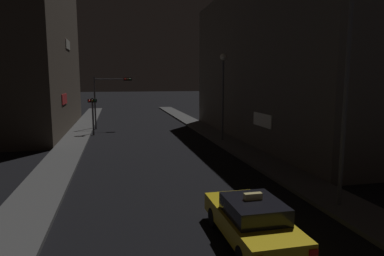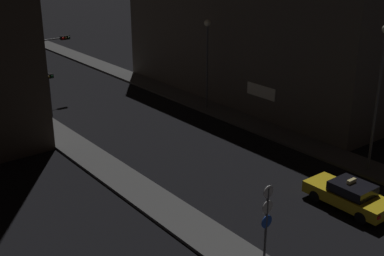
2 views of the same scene
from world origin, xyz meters
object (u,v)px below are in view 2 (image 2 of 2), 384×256
object	(u,v)px
traffic_light_overhead	(44,56)
street_lamp_far_block	(207,47)
taxi	(349,195)
traffic_light_left_kerb	(49,86)
sign_pole_left	(266,222)
street_lamp_near_block	(380,77)

from	to	relation	value
traffic_light_overhead	street_lamp_far_block	world-z (taller)	street_lamp_far_block
taxi	traffic_light_left_kerb	distance (m)	23.32
taxi	traffic_light_overhead	world-z (taller)	traffic_light_overhead
traffic_light_left_kerb	sign_pole_left	size ratio (longest dim) A/B	0.87
street_lamp_near_block	taxi	bearing A→B (deg)	-157.69
street_lamp_far_block	traffic_light_left_kerb	bearing A→B (deg)	150.63
traffic_light_left_kerb	street_lamp_near_block	world-z (taller)	street_lamp_near_block
taxi	street_lamp_near_block	world-z (taller)	street_lamp_near_block
traffic_light_overhead	traffic_light_left_kerb	bearing A→B (deg)	-109.95
street_lamp_near_block	traffic_light_overhead	bearing A→B (deg)	110.34
traffic_light_left_kerb	sign_pole_left	distance (m)	23.78
taxi	street_lamp_near_block	distance (m)	6.91
traffic_light_left_kerb	street_lamp_near_block	bearing A→B (deg)	-63.04
sign_pole_left	street_lamp_near_block	world-z (taller)	street_lamp_near_block
traffic_light_overhead	street_lamp_near_block	size ratio (longest dim) A/B	0.64
sign_pole_left	street_lamp_far_block	world-z (taller)	street_lamp_far_block
taxi	traffic_light_left_kerb	bearing A→B (deg)	105.05
street_lamp_near_block	street_lamp_far_block	world-z (taller)	street_lamp_near_block
traffic_light_overhead	street_lamp_far_block	distance (m)	13.39
sign_pole_left	street_lamp_far_block	bearing A→B (deg)	56.54
traffic_light_overhead	sign_pole_left	distance (m)	27.80
taxi	traffic_light_overhead	distance (m)	26.92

